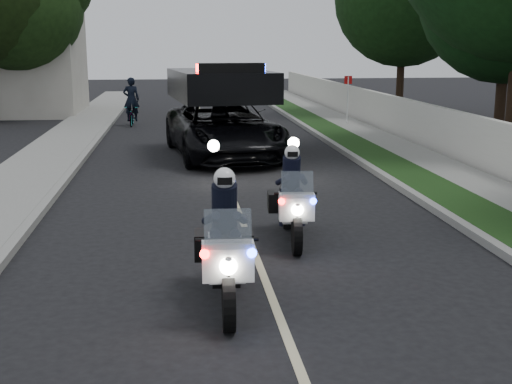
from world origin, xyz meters
TOP-DOWN VIEW (x-y plane):
  - ground at (0.00, 0.00)m, footprint 120.00×120.00m
  - curb_right at (4.10, 10.00)m, footprint 0.20×60.00m
  - grass_verge at (4.80, 10.00)m, footprint 1.20×60.00m
  - sidewalk_right at (6.10, 10.00)m, footprint 1.40×60.00m
  - property_wall at (7.10, 10.00)m, footprint 0.22×60.00m
  - curb_left at (-4.10, 10.00)m, footprint 0.20×60.00m
  - sidewalk_left at (-5.20, 10.00)m, footprint 2.00×60.00m
  - lane_marking at (0.00, 10.00)m, footprint 0.12×50.00m
  - police_moto_left at (-0.65, -0.68)m, footprint 0.84×2.21m
  - police_moto_right at (0.75, 2.18)m, footprint 0.86×2.07m
  - police_suv at (0.19, 11.49)m, footprint 3.75×6.76m
  - bicycle at (-3.15, 20.21)m, footprint 0.57×1.62m
  - cyclist at (-3.15, 20.21)m, footprint 0.70×0.49m
  - sign_post at (6.00, 18.82)m, footprint 0.38×0.38m
  - tree_right_b at (9.50, 11.35)m, footprint 10.08×10.08m
  - tree_right_c at (9.83, 12.81)m, footprint 5.98×5.98m
  - tree_right_d at (9.59, 22.72)m, footprint 7.77×7.77m
  - tree_left_near at (-8.37, 23.60)m, footprint 6.65×6.65m

SIDE VIEW (x-z plane):
  - ground at x=0.00m, z-range 0.00..0.00m
  - police_moto_left at x=-0.65m, z-range -0.93..0.93m
  - police_moto_right at x=0.75m, z-range -0.86..0.86m
  - police_suv at x=0.19m, z-range -1.57..1.57m
  - bicycle at x=-3.15m, z-range -0.42..0.42m
  - cyclist at x=-3.15m, z-range -0.94..0.94m
  - sign_post at x=6.00m, z-range -1.11..1.11m
  - tree_right_b at x=9.50m, z-range -6.57..6.57m
  - tree_right_c at x=9.83m, z-range -4.91..4.91m
  - tree_right_d at x=9.59m, z-range -5.48..5.48m
  - tree_left_near at x=-8.37m, z-range -5.11..5.11m
  - lane_marking at x=0.00m, z-range 0.00..0.01m
  - curb_right at x=4.10m, z-range 0.00..0.15m
  - curb_left at x=-4.10m, z-range 0.00..0.15m
  - grass_verge at x=4.80m, z-range 0.00..0.16m
  - sidewalk_right at x=6.10m, z-range 0.00..0.16m
  - sidewalk_left at x=-5.20m, z-range 0.00..0.16m
  - property_wall at x=7.10m, z-range 0.00..1.50m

